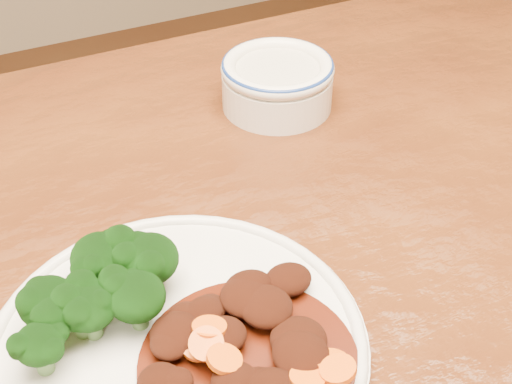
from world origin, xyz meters
name	(u,v)px	position (x,y,z in m)	size (l,w,h in m)	color
dining_table	(265,357)	(0.00, 0.00, 0.67)	(1.50, 0.90, 0.75)	#592B0F
dinner_plate	(177,346)	(-0.08, -0.02, 0.76)	(0.28, 0.28, 0.02)	silver
broccoli_florets	(99,290)	(-0.12, 0.02, 0.79)	(0.13, 0.10, 0.05)	#558343
mince_stew	(245,346)	(-0.04, -0.06, 0.77)	(0.16, 0.16, 0.03)	#431107
dip_bowl	(277,81)	(0.14, 0.25, 0.78)	(0.12, 0.12, 0.06)	white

